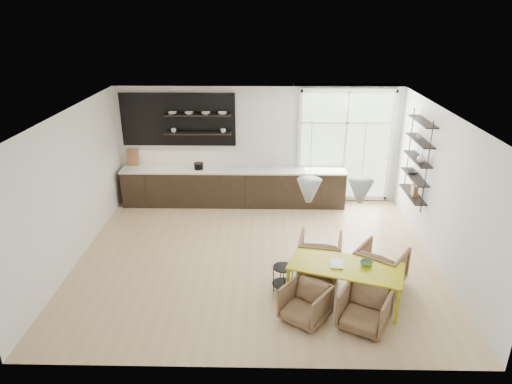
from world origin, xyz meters
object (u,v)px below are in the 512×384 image
(armchair_back_right, at_px, (381,266))
(wire_stool, at_px, (283,275))
(armchair_front_right, at_px, (365,309))
(armchair_front_left, at_px, (305,303))
(dining_table, at_px, (346,268))
(armchair_back_left, at_px, (320,254))

(armchair_back_right, xyz_separation_m, wire_stool, (-1.76, -0.23, -0.06))
(armchair_front_right, bearing_deg, armchair_front_left, -161.10)
(dining_table, height_order, armchair_front_left, dining_table)
(dining_table, distance_m, armchair_front_right, 0.78)
(armchair_back_right, relative_size, wire_stool, 1.69)
(armchair_front_left, bearing_deg, armchair_back_right, 72.63)
(armchair_back_left, height_order, armchair_front_left, armchair_back_left)
(armchair_back_left, bearing_deg, armchair_back_right, 168.11)
(armchair_front_left, xyz_separation_m, wire_stool, (-0.33, 0.81, -0.00))
(armchair_back_left, bearing_deg, armchair_front_right, 117.90)
(dining_table, distance_m, armchair_back_left, 1.01)
(armchair_front_left, xyz_separation_m, armchair_front_right, (0.91, -0.15, 0.02))
(dining_table, height_order, armchair_back_left, armchair_back_left)
(armchair_front_left, height_order, wire_stool, armchair_front_left)
(armchair_front_right, distance_m, wire_stool, 1.57)
(armchair_front_left, bearing_deg, dining_table, 74.07)
(dining_table, bearing_deg, armchair_front_left, -123.94)
(armchair_front_right, xyz_separation_m, wire_stool, (-1.24, 0.97, -0.03))
(armchair_back_left, relative_size, wire_stool, 1.69)
(dining_table, height_order, armchair_front_right, dining_table)
(armchair_back_left, height_order, wire_stool, armchair_back_left)
(armchair_front_left, bearing_deg, armchair_back_left, 111.64)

